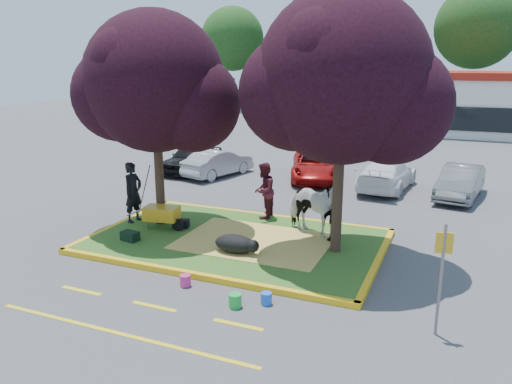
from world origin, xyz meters
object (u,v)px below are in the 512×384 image
at_px(cow, 312,207).
at_px(sign_post, 442,269).
at_px(bucket_green, 235,301).
at_px(handler, 133,192).
at_px(bucket_blue, 266,298).
at_px(bucket_pink, 185,281).
at_px(calf, 235,244).
at_px(car_black, 192,158).
at_px(car_silver, 218,163).
at_px(wheelbarrow, 162,214).

height_order(cow, sign_post, sign_post).
distance_m(cow, sign_post, 5.66).
bearing_deg(bucket_green, cow, 86.29).
bearing_deg(handler, bucket_blue, -112.95).
bearing_deg(sign_post, bucket_pink, 168.51).
distance_m(handler, bucket_blue, 6.87).
bearing_deg(calf, car_black, 126.57).
bearing_deg(car_silver, cow, 149.59).
distance_m(cow, calf, 2.70).
bearing_deg(bucket_blue, cow, 93.54).
bearing_deg(wheelbarrow, calf, -27.85).
relative_size(wheelbarrow, bucket_pink, 6.71).
distance_m(wheelbarrow, bucket_blue, 5.61).
bearing_deg(handler, car_silver, 12.82).
xyz_separation_m(sign_post, bucket_blue, (-3.50, -0.11, -1.24)).
bearing_deg(handler, sign_post, -102.34).
distance_m(bucket_green, bucket_pink, 1.60).
height_order(sign_post, bucket_green, sign_post).
height_order(calf, bucket_pink, calf).
height_order(handler, bucket_pink, handler).
bearing_deg(cow, handler, 121.91).
bearing_deg(car_black, bucket_blue, -49.87).
height_order(bucket_pink, bucket_blue, bucket_pink).
bearing_deg(car_silver, calf, 134.62).
relative_size(cow, handler, 1.05).
bearing_deg(wheelbarrow, handler, 156.82).
distance_m(calf, bucket_blue, 2.80).
relative_size(handler, wheelbarrow, 1.04).
relative_size(calf, sign_post, 0.51).
relative_size(bucket_green, bucket_pink, 1.09).
relative_size(sign_post, bucket_green, 7.44).
bearing_deg(cow, bucket_green, -161.30).
bearing_deg(bucket_blue, bucket_green, -145.95).
relative_size(cow, car_silver, 0.55).
bearing_deg(calf, bucket_pink, -98.32).
relative_size(calf, bucket_pink, 4.11).
height_order(cow, car_black, cow).
bearing_deg(wheelbarrow, cow, 5.70).
distance_m(calf, sign_post, 5.73).
xyz_separation_m(sign_post, bucket_pink, (-5.59, -0.01, -1.23)).
relative_size(wheelbarrow, bucket_green, 6.14).
relative_size(handler, car_silver, 0.52).
xyz_separation_m(cow, sign_post, (3.76, -4.21, 0.37)).
relative_size(calf, bucket_green, 3.76).
height_order(wheelbarrow, car_black, car_black).
height_order(sign_post, car_black, sign_post).
height_order(cow, handler, handler).
relative_size(handler, bucket_pink, 6.96).
xyz_separation_m(bucket_green, car_silver, (-6.11, 11.26, 0.46)).
bearing_deg(car_silver, bucket_pink, 128.25).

